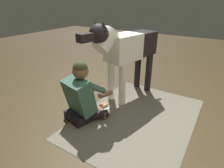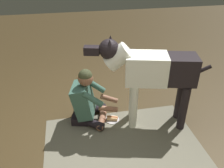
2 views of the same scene
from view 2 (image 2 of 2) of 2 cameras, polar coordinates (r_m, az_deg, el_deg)
The scene contains 5 objects.
ground_plane at distance 3.35m, azimuth -2.76°, elevation -11.28°, with size 14.14×14.14×0.00m, color #3D2F19.
area_rug at distance 3.11m, azimuth 2.88°, elevation -15.15°, with size 2.01×1.47×0.01m, color #696554.
person_sitting_on_floor at distance 3.34m, azimuth -6.12°, elevation -4.05°, with size 0.72×0.58×0.83m.
large_dog at distance 3.08m, azimuth 9.46°, elevation 3.05°, with size 1.60×0.57×1.29m.
hot_dog_on_plate at distance 3.50m, azimuth 0.08°, elevation -8.49°, with size 0.21×0.21×0.06m.
Camera 2 is at (0.33, 2.47, 2.23)m, focal length 37.24 mm.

